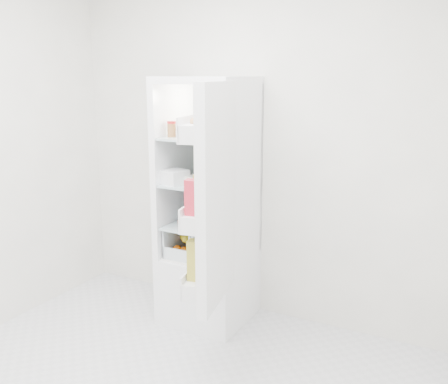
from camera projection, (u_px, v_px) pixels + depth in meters
The scene contains 20 objects.
room_walls at pixel (117, 122), 2.35m from camera, with size 3.02×3.02×2.61m.
refrigerator at pixel (211, 232), 3.72m from camera, with size 0.60×0.60×1.80m.
shelf_low at pixel (207, 225), 3.65m from camera, with size 0.49×0.53×0.01m, color #AAC2C7.
shelf_mid at pixel (207, 183), 3.58m from camera, with size 0.49×0.53×0.01m, color #AAC2C7.
shelf_top at pixel (206, 138), 3.51m from camera, with size 0.49×0.53×0.01m, color #AAC2C7.
crisper_left at pixel (193, 239), 3.74m from camera, with size 0.23×0.46×0.22m, color silver, non-canonical shape.
crisper_right at pixel (222, 244), 3.63m from camera, with size 0.23×0.46×0.22m, color silver, non-canonical shape.
condiment_jars at pixel (198, 132), 3.40m from camera, with size 0.46×0.16×0.08m.
squeeze_bottle at pixel (230, 126), 3.35m from camera, with size 0.05×0.05×0.17m, color white.
tub_white at pixel (174, 177), 3.51m from camera, with size 0.16×0.16×0.10m, color white.
tub_cream at pixel (192, 180), 3.51m from camera, with size 0.11×0.11×0.06m, color silver.
tin_red at pixel (227, 182), 3.43m from camera, with size 0.10×0.10×0.06m, color red.
tub_green at pixel (227, 177), 3.58m from camera, with size 0.10×0.14×0.08m, color #45995D.
red_cabbage at pixel (211, 211), 3.66m from camera, with size 0.18×0.18×0.18m, color #5F205F.
bell_pepper at pixel (184, 222), 3.54m from camera, with size 0.09×0.09×0.09m, color red.
mushroom_bowl at pixel (194, 213), 3.79m from camera, with size 0.16×0.16×0.07m, color #99D1E4.
salad_bag at pixel (205, 225), 3.41m from camera, with size 0.12×0.12×0.12m, color #B0C392.
citrus_pile at pixel (192, 244), 3.73m from camera, with size 0.20×0.31×0.16m.
veg_pile at pixel (222, 250), 3.63m from camera, with size 0.16×0.30×0.10m.
fridge_door at pixel (212, 201), 2.92m from camera, with size 0.28×0.60×1.30m.
Camera 1 is at (1.56, -1.85, 1.81)m, focal length 40.00 mm.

